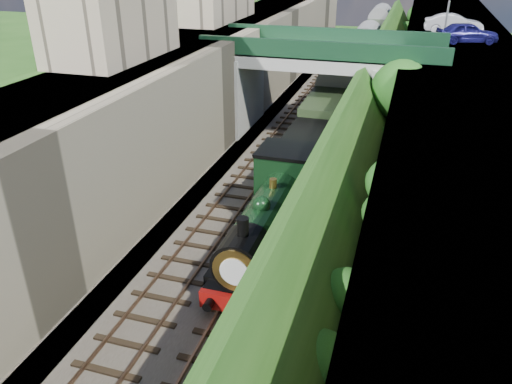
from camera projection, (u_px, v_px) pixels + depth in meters
name	position (u px, v px, depth m)	size (l,w,h in m)	color
ground	(171.00, 377.00, 16.25)	(160.00, 160.00, 0.00)	#1E4714
trackbed	(302.00, 154.00, 33.32)	(10.00, 90.00, 0.20)	#473F38
retaining_wall	(223.00, 97.00, 33.25)	(1.00, 90.00, 7.00)	#756B56
street_plateau_left	(176.00, 93.00, 34.17)	(6.00, 90.00, 7.00)	#262628
street_plateau_right	(461.00, 124.00, 29.47)	(8.00, 90.00, 6.25)	#262628
embankment_slope	(384.00, 123.00, 30.49)	(4.54, 90.00, 6.42)	#1E4714
track_left	(273.00, 148.00, 33.78)	(2.50, 90.00, 0.20)	black
track_right	(320.00, 154.00, 32.94)	(2.50, 90.00, 0.20)	black
road_bridge	(330.00, 81.00, 34.72)	(16.00, 6.40, 7.25)	gray
building_near	(111.00, 20.00, 26.72)	(4.00, 8.00, 4.00)	gray
tree	(403.00, 92.00, 30.15)	(3.60, 3.80, 6.60)	black
car_blue	(467.00, 33.00, 35.65)	(1.71, 4.26, 1.45)	#151457
car_silver	(454.00, 24.00, 39.69)	(1.55, 4.44, 1.46)	silver
locomotive	(272.00, 218.00, 21.87)	(3.10, 10.22, 3.83)	black
tender	(306.00, 161.00, 28.29)	(2.70, 6.00, 3.05)	black
coach_front	(340.00, 96.00, 38.88)	(2.90, 18.00, 3.70)	black
coach_middle	(365.00, 51.00, 54.97)	(2.90, 18.00, 3.70)	black
coach_rear	(379.00, 27.00, 71.06)	(2.90, 18.00, 3.70)	black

